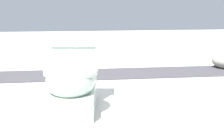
# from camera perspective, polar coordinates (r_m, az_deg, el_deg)

# --- Properties ---
(ground_plane) EXTENTS (14.00, 14.00, 0.00)m
(ground_plane) POSITION_cam_1_polar(r_m,az_deg,el_deg) (2.47, -5.03, -6.83)
(ground_plane) COLOR beige
(gravel_strip) EXTENTS (0.56, 8.00, 0.01)m
(gravel_strip) POSITION_cam_1_polar(r_m,az_deg,el_deg) (3.60, 2.10, -0.63)
(gravel_strip) COLOR #423F44
(gravel_strip) RESTS_ON ground
(toilet) EXTENTS (0.67, 0.45, 0.52)m
(toilet) POSITION_cam_1_polar(r_m,az_deg,el_deg) (2.37, -7.21, -2.10)
(toilet) COLOR #B2C6B7
(toilet) RESTS_ON ground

